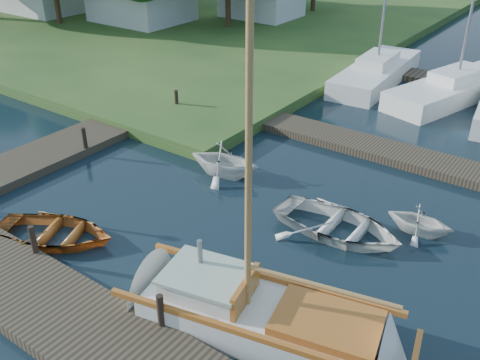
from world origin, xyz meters
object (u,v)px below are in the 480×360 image
Objects in this scene: mooring_post_5 at (176,99)px; dinghy at (53,229)px; tender_b at (224,158)px; marina_boat_0 at (376,71)px; mooring_post_4 at (84,138)px; tender_d at (421,218)px; marina_boat_1 at (456,87)px; tender_c at (338,222)px; mooring_post_1 at (33,239)px; sailboat at (263,319)px; mooring_post_2 at (161,310)px.

dinghy is at bearing -68.66° from mooring_post_5.
tender_b is at bearing -32.60° from mooring_post_5.
mooring_post_5 is at bearing 146.95° from marina_boat_0.
mooring_post_4 is 0.32× the size of tender_b.
marina_boat_1 reaches higher than tender_d.
tender_c is at bearing -160.61° from marina_boat_1.
tender_d is (11.70, -2.77, -0.21)m from mooring_post_5.
marina_boat_0 is at bearing 60.58° from mooring_post_5.
tender_b is at bearing -37.76° from dinghy.
mooring_post_5 is at bearing 73.55° from tender_d.
mooring_post_4 is 0.21× the size of tender_c.
mooring_post_1 and mooring_post_5 have the same top height.
sailboat is 2.62× the size of tender_c.
mooring_post_2 is 7.91m from tender_d.
marina_boat_0 is at bearing -11.22° from tender_b.
marina_boat_0 is (5.21, 14.24, -0.12)m from mooring_post_4.
marina_boat_1 is at bearing 87.98° from mooring_post_2.
mooring_post_2 is at bearing -123.50° from dinghy.
tender_d is at bearing -13.30° from mooring_post_5.
mooring_post_1 is 0.08× the size of marina_boat_1.
mooring_post_4 is (-4.00, 5.00, 0.00)m from mooring_post_1.
mooring_post_2 is 13.12m from mooring_post_5.
mooring_post_1 is 10.57m from tender_d.
mooring_post_1 is 10.77m from mooring_post_5.
sailboat is 5.28× the size of tender_d.
mooring_post_2 is at bearing -165.46° from marina_boat_1.
tender_c reaches higher than dinghy.
tender_b reaches higher than tender_c.
mooring_post_1 is 1.00× the size of mooring_post_5.
sailboat reaches higher than tender_b.
marina_boat_0 is 3.97m from marina_boat_1.
tender_d is (11.70, 2.23, -0.21)m from mooring_post_4.
sailboat reaches higher than mooring_post_5.
tender_c is 2.35m from tender_d.
tender_c is 2.01× the size of tender_d.
mooring_post_2 is 1.00× the size of mooring_post_5.
sailboat is 0.86× the size of marina_boat_0.
mooring_post_1 and mooring_post_4 have the same top height.
mooring_post_4 is 0.23× the size of dinghy.
tender_c is at bearing 123.96° from tender_d.
mooring_post_5 is 0.43× the size of tender_d.
mooring_post_2 is 0.32× the size of tender_b.
tender_c is (6.28, 4.92, 0.03)m from dinghy.
marina_boat_0 is at bearing 105.49° from marina_boat_1.
tender_b is at bearing 175.76° from marina_boat_0.
marina_boat_0 reaches higher than mooring_post_2.
tender_d is (1.87, 1.42, 0.10)m from tender_c.
marina_boat_0 reaches higher than dinghy.
tender_b reaches higher than mooring_post_1.
tender_d is (1.48, 5.84, 0.15)m from sailboat.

